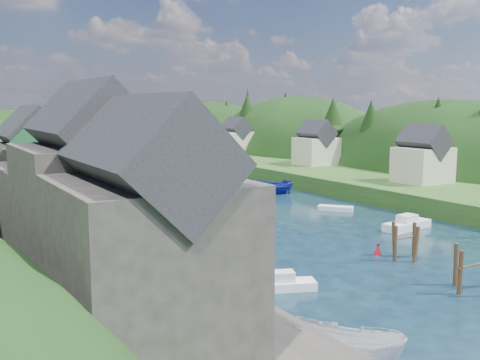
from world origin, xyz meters
TOP-DOWN VIEW (x-y plane):
  - ground at (0.00, 50.00)m, footprint 600.00×600.00m
  - hillside_right at (45.00, 75.00)m, footprint 36.00×245.56m
  - far_hills at (1.22, 174.01)m, footprint 103.00×68.00m
  - hill_trees at (0.51, 65.14)m, footprint 92.50×150.51m
  - quay_left at (-24.00, 20.00)m, footprint 12.00×110.00m
  - quayside_buildings at (-26.00, 6.39)m, footprint 8.00×35.84m
  - boat_sheds at (-26.00, 39.00)m, footprint 7.00×21.00m
  - terrace_right at (25.00, 40.00)m, footprint 16.00×120.00m
  - right_bank_cottages at (28.00, 48.33)m, footprint 9.00×59.24m
  - piling_cluster_near at (-1.14, -5.90)m, footprint 3.41×3.16m
  - piling_cluster_far at (1.09, 2.32)m, footprint 2.89×2.73m
  - channel_buoy_near at (0.09, 4.47)m, footprint 0.70×0.70m
  - channel_buoy_far at (-0.29, 20.86)m, footprint 0.70×0.70m
  - moored_boats at (-1.88, 20.97)m, footprint 37.86×97.18m

SIDE VIEW (x-z plane):
  - far_hills at x=1.22m, z-range -32.80..11.20m
  - hillside_right at x=45.00m, z-range -31.41..16.59m
  - ground at x=0.00m, z-range 0.00..0.00m
  - channel_buoy_near at x=0.09m, z-range -0.07..1.03m
  - channel_buoy_far at x=-0.29m, z-range -0.07..1.03m
  - moored_boats at x=-1.88m, z-range -0.52..1.95m
  - quay_left at x=-24.00m, z-range 0.00..2.00m
  - terrace_right at x=25.00m, z-range 0.00..2.40m
  - piling_cluster_far at x=1.09m, z-range -0.57..3.14m
  - piling_cluster_near at x=-1.14m, z-range -0.57..3.25m
  - boat_sheds at x=-26.00m, z-range 1.52..9.02m
  - right_bank_cottages at x=28.00m, z-range 1.64..10.05m
  - quayside_buildings at x=-26.00m, z-range 0.64..13.54m
  - hill_trees at x=0.51m, z-range 4.75..17.57m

